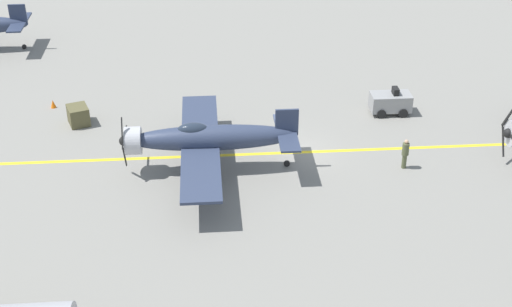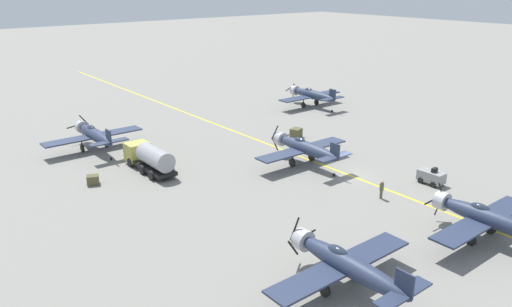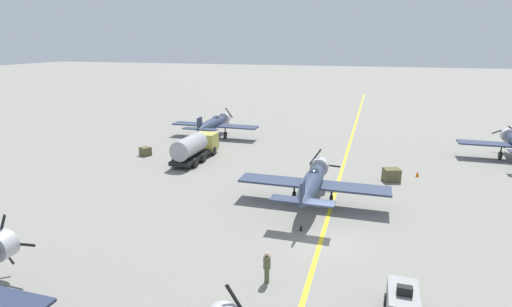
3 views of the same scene
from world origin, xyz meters
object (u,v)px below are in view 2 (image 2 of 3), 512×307
object	(u,v)px
airplane_near_left	(346,264)
supply_crate_mid_lane	(93,180)
ground_crew_walking	(382,189)
traffic_cone	(299,129)
airplane_far_left	(94,134)
airplane_mid_center	(305,148)
airplane_far_right	(312,95)
supply_crate_by_tanker	(296,133)
fuel_tanker	(150,158)
airplane_near_center	(488,218)
tow_tractor	(431,177)

from	to	relation	value
airplane_near_left	supply_crate_mid_lane	size ratio (longest dim) A/B	10.34
ground_crew_walking	supply_crate_mid_lane	xyz separation A→B (m)	(-20.08, 20.41, -0.51)
traffic_cone	airplane_far_left	bearing A→B (deg)	159.72
airplane_mid_center	airplane_far_right	xyz separation A→B (m)	(19.59, 18.74, 0.00)
supply_crate_by_tanker	fuel_tanker	bearing A→B (deg)	177.19
airplane_near_left	airplane_far_right	distance (m)	50.92
ground_crew_walking	traffic_cone	xyz separation A→B (m)	(9.41, 21.33, -0.72)
airplane_far_left	traffic_cone	world-z (taller)	airplane_far_left
airplane_near_center	fuel_tanker	xyz separation A→B (m)	(-13.63, 30.61, -0.50)
tow_tractor	airplane_near_left	bearing A→B (deg)	-161.44
airplane_near_left	fuel_tanker	bearing A→B (deg)	92.65
tow_tractor	supply_crate_by_tanker	bearing A→B (deg)	89.95
airplane_near_center	airplane_far_left	xyz separation A→B (m)	(-15.66, 40.94, 0.00)
airplane_far_left	airplane_near_center	bearing A→B (deg)	-60.73
supply_crate_by_tanker	traffic_cone	distance (m)	3.24
traffic_cone	airplane_near_center	bearing A→B (deg)	-106.74
tow_tractor	supply_crate_by_tanker	distance (m)	20.15
airplane_near_center	supply_crate_mid_lane	distance (m)	36.68
airplane_far_left	supply_crate_mid_lane	bearing A→B (deg)	-104.61
airplane_near_center	tow_tractor	distance (m)	11.82
airplane_far_left	supply_crate_by_tanker	xyz separation A→B (m)	(22.68, -11.34, -1.41)
airplane_far_right	supply_crate_mid_lane	distance (m)	41.48
airplane_near_center	airplane_near_left	xyz separation A→B (m)	(-13.77, 2.48, 0.00)
airplane_far_left	airplane_near_left	bearing A→B (deg)	-78.85
airplane_far_left	tow_tractor	size ratio (longest dim) A/B	4.62
ground_crew_walking	tow_tractor	bearing A→B (deg)	-7.10
ground_crew_walking	supply_crate_mid_lane	distance (m)	28.64
fuel_tanker	traffic_cone	bearing A→B (deg)	2.54
airplane_far_right	ground_crew_walking	distance (m)	36.18
airplane_mid_center	ground_crew_walking	size ratio (longest dim) A/B	6.60
airplane_near_center	traffic_cone	distance (m)	33.08
ground_crew_walking	supply_crate_mid_lane	size ratio (longest dim) A/B	1.57
airplane_mid_center	airplane_far_left	world-z (taller)	same
supply_crate_mid_lane	fuel_tanker	bearing A→B (deg)	-1.04
airplane_far_left	airplane_far_right	world-z (taller)	same
airplane_near_left	fuel_tanker	xyz separation A→B (m)	(0.14, 28.13, -0.50)
traffic_cone	ground_crew_walking	bearing A→B (deg)	-113.82
airplane_near_center	airplane_near_left	distance (m)	13.99
airplane_mid_center	tow_tractor	distance (m)	13.65
airplane_near_center	tow_tractor	bearing A→B (deg)	70.35
airplane_mid_center	traffic_cone	bearing A→B (deg)	60.89
traffic_cone	supply_crate_by_tanker	bearing A→B (deg)	-140.68
fuel_tanker	ground_crew_walking	distance (m)	24.51
airplane_near_left	supply_crate_by_tanker	world-z (taller)	airplane_near_left
airplane_near_center	airplane_near_left	world-z (taller)	airplane_near_left
fuel_tanker	supply_crate_by_tanker	world-z (taller)	fuel_tanker
fuel_tanker	ground_crew_walking	xyz separation A→B (m)	(13.73, -20.30, -0.52)
airplane_near_left	ground_crew_walking	distance (m)	15.96
airplane_far_left	tow_tractor	world-z (taller)	airplane_far_left
ground_crew_walking	airplane_far_left	bearing A→B (deg)	117.22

